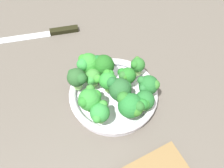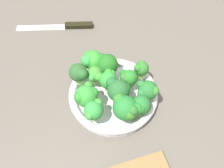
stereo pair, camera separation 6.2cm
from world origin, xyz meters
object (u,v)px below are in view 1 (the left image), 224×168
object	(u,v)px
broccoli_floret_5	(120,89)
broccoli_floret_10	(148,85)
broccoli_floret_8	(93,77)
broccoli_floret_1	(127,76)
broccoli_floret_4	(103,65)
knife	(50,33)
broccoli_floret_3	(100,113)
broccoli_floret_6	(90,99)
broccoli_floret_11	(87,63)
broccoli_floret_2	(109,80)
broccoli_floret_9	(77,78)
broccoli_floret_12	(144,101)
bowl	(112,94)
broccoli_floret_7	(137,65)
broccoli_floret_0	(131,105)

from	to	relation	value
broccoli_floret_5	broccoli_floret_10	xyz separation A→B (cm)	(5.71, 4.79, -0.04)
broccoli_floret_8	broccoli_floret_10	bearing A→B (deg)	18.86
broccoli_floret_1	broccoli_floret_4	size ratio (longest dim) A/B	0.81
broccoli_floret_10	broccoli_floret_5	bearing A→B (deg)	-140.03
broccoli_floret_4	knife	world-z (taller)	broccoli_floret_4
broccoli_floret_5	broccoli_floret_3	bearing A→B (deg)	-94.25
broccoli_floret_6	broccoli_floret_11	bearing A→B (deg)	127.79
broccoli_floret_3	broccoli_floret_4	distance (cm)	14.78
broccoli_floret_2	broccoli_floret_9	world-z (taller)	broccoli_floret_9
broccoli_floret_1	broccoli_floret_5	world-z (taller)	broccoli_floret_5
broccoli_floret_12	knife	world-z (taller)	broccoli_floret_12
broccoli_floret_6	broccoli_floret_8	xyz separation A→B (cm)	(-3.70, 6.80, -1.51)
bowl	broccoli_floret_7	world-z (taller)	broccoli_floret_7
broccoli_floret_0	broccoli_floret_7	xyz separation A→B (cm)	(-4.73, 12.41, -0.69)
bowl	broccoli_floret_0	bearing A→B (deg)	-25.80
broccoli_floret_2	broccoli_floret_9	distance (cm)	8.26
broccoli_floret_0	broccoli_floret_6	bearing A→B (deg)	-156.93
broccoli_floret_3	broccoli_floret_1	bearing A→B (deg)	90.63
broccoli_floret_11	broccoli_floret_3	bearing A→B (deg)	-44.59
broccoli_floret_3	broccoli_floret_5	bearing A→B (deg)	85.75
broccoli_floret_5	broccoli_floret_6	world-z (taller)	broccoli_floret_6
broccoli_floret_2	broccoli_floret_7	distance (cm)	9.71
broccoli_floret_4	broccoli_floret_8	distance (cm)	4.51
broccoli_floret_6	broccoli_floret_8	bearing A→B (deg)	118.54
broccoli_floret_6	broccoli_floret_0	bearing A→B (deg)	23.07
bowl	broccoli_floret_8	distance (cm)	7.20
broccoli_floret_5	broccoli_floret_10	size ratio (longest dim) A/B	1.06
broccoli_floret_11	broccoli_floret_12	world-z (taller)	broccoli_floret_11
bowl	broccoli_floret_12	world-z (taller)	broccoli_floret_12
broccoli_floret_0	broccoli_floret_1	size ratio (longest dim) A/B	1.38
broccoli_floret_9	broccoli_floret_7	bearing A→B (deg)	48.61
broccoli_floret_1	broccoli_floret_2	bearing A→B (deg)	-123.06
broccoli_floret_7	broccoli_floret_12	world-z (taller)	broccoli_floret_12
broccoli_floret_4	broccoli_floret_10	distance (cm)	13.69
broccoli_floret_6	broccoli_floret_11	xyz separation A→B (cm)	(-7.31, 9.43, -0.59)
broccoli_floret_2	broccoli_floret_12	distance (cm)	10.62
broccoli_floret_7	broccoli_floret_0	bearing A→B (deg)	-69.15
bowl	broccoli_floret_9	size ratio (longest dim) A/B	3.59
broccoli_floret_0	bowl	bearing A→B (deg)	154.20
broccoli_floret_6	broccoli_floret_7	size ratio (longest dim) A/B	1.33
bowl	broccoli_floret_8	world-z (taller)	broccoli_floret_8
bowl	knife	xyz separation A→B (cm)	(-31.32, 10.79, -1.22)
broccoli_floret_9	broccoli_floret_10	world-z (taller)	broccoli_floret_9
broccoli_floret_0	broccoli_floret_9	bearing A→B (deg)	-179.38
broccoli_floret_11	knife	bearing A→B (deg)	158.26
bowl	broccoli_floret_7	xyz separation A→B (cm)	(2.76, 8.79, 5.00)
broccoli_floret_4	broccoli_floret_8	size ratio (longest dim) A/B	1.24
broccoli_floret_1	broccoli_floret_12	xyz separation A→B (cm)	(7.70, -4.95, 0.57)
broccoli_floret_9	broccoli_floret_12	bearing A→B (deg)	9.84
broccoli_floret_0	broccoli_floret_2	world-z (taller)	broccoli_floret_0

